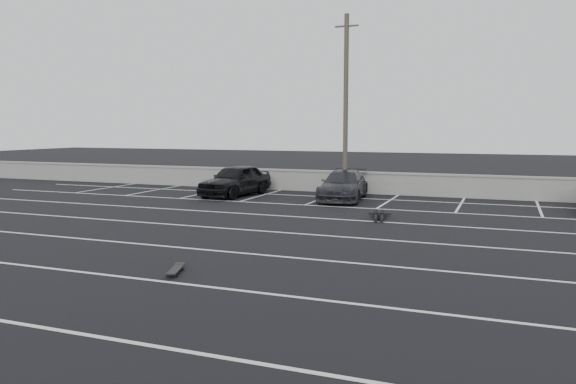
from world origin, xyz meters
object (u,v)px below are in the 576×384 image
at_px(car_right, 343,185).
at_px(person, 380,212).
at_px(car_left, 235,180).
at_px(skateboard, 175,270).
at_px(utility_pole, 346,105).

height_order(car_right, person, car_right).
bearing_deg(car_left, car_right, 11.31).
bearing_deg(skateboard, car_left, 92.03).
distance_m(car_left, utility_pole, 6.29).
xyz_separation_m(car_left, person, (7.68, -3.99, -0.53)).
height_order(car_right, skateboard, car_right).
bearing_deg(person, skateboard, -116.15).
relative_size(car_left, car_right, 0.97).
xyz_separation_m(car_left, skateboard, (5.13, -13.19, -0.66)).
bearing_deg(car_right, person, -65.94).
relative_size(car_right, skateboard, 5.20).
bearing_deg(car_left, person, -20.50).
xyz_separation_m(utility_pole, person, (3.04, -6.35, -4.05)).
bearing_deg(car_right, car_left, 178.12).
distance_m(car_left, person, 8.67).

